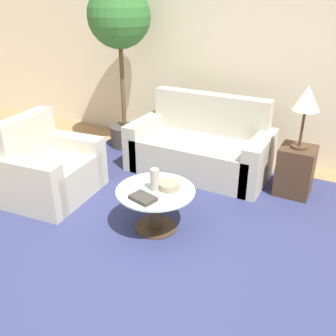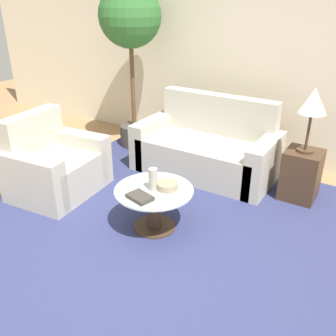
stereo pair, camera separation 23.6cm
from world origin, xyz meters
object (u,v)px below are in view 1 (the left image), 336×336
object	(u,v)px
table_lamp	(307,100)
book_stack	(143,198)
armchair	(48,171)
bowl	(169,186)
potted_plant	(120,29)
vase	(155,180)
coffee_table	(156,204)
sofa_main	(202,148)

from	to	relation	value
table_lamp	book_stack	world-z (taller)	table_lamp
armchair	table_lamp	xyz separation A→B (m)	(2.44, 1.34, 0.80)
bowl	potted_plant	bearing A→B (deg)	134.97
armchair	vase	xyz separation A→B (m)	(1.40, -0.02, 0.24)
coffee_table	bowl	bearing A→B (deg)	37.70
armchair	book_stack	distance (m)	1.42
table_lamp	bowl	bearing A→B (deg)	-126.25
coffee_table	potted_plant	world-z (taller)	potted_plant
armchair	vase	size ratio (longest dim) A/B	4.98
armchair	bowl	world-z (taller)	armchair
bowl	book_stack	distance (m)	0.31
sofa_main	vase	size ratio (longest dim) A/B	8.11
table_lamp	book_stack	distance (m)	2.00
armchair	table_lamp	size ratio (longest dim) A/B	1.56
potted_plant	coffee_table	bearing A→B (deg)	-48.31
coffee_table	book_stack	xyz separation A→B (m)	(-0.01, -0.22, 0.17)
table_lamp	bowl	distance (m)	1.71
table_lamp	vase	size ratio (longest dim) A/B	3.20
sofa_main	coffee_table	distance (m)	1.45
armchair	potted_plant	bearing A→B (deg)	-3.06
sofa_main	book_stack	bearing A→B (deg)	-85.04
armchair	sofa_main	bearing A→B (deg)	-46.97
table_lamp	vase	bearing A→B (deg)	-127.51
sofa_main	table_lamp	world-z (taller)	table_lamp
bowl	book_stack	world-z (taller)	bowl
book_stack	vase	bearing A→B (deg)	104.48
armchair	coffee_table	size ratio (longest dim) A/B	1.42
vase	bowl	world-z (taller)	vase
vase	coffee_table	bearing A→B (deg)	30.78
armchair	coffee_table	distance (m)	1.40
armchair	table_lamp	world-z (taller)	table_lamp
potted_plant	table_lamp	bearing A→B (deg)	-6.78
table_lamp	coffee_table	bearing A→B (deg)	-127.44
armchair	vase	world-z (taller)	armchair
sofa_main	armchair	distance (m)	1.90
sofa_main	table_lamp	bearing A→B (deg)	-4.10
potted_plant	vase	distance (m)	2.49
armchair	book_stack	size ratio (longest dim) A/B	4.12
table_lamp	vase	xyz separation A→B (m)	(-1.04, -1.36, -0.56)
table_lamp	armchair	bearing A→B (deg)	-151.28
sofa_main	potted_plant	bearing A→B (deg)	170.83
sofa_main	coffee_table	world-z (taller)	sofa_main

